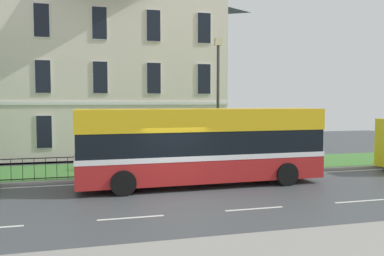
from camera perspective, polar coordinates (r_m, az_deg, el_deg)
The scene contains 6 objects.
ground_plane at distance 15.30m, azimuth -2.17°, elevation -9.47°, with size 60.00×56.00×0.18m.
georgian_townhouse at distance 28.19m, azimuth -13.24°, elevation 8.67°, with size 15.78×9.07×11.60m.
iron_verge_railing at distance 18.33m, azimuth -12.22°, elevation -5.31°, with size 15.18×0.04×0.97m.
single_decker_bus at distance 16.77m, azimuth 1.32°, elevation -2.42°, with size 10.31×2.79×3.19m.
street_lamp_post at distance 19.68m, azimuth 3.72°, elevation 4.77°, with size 0.36×0.24×6.46m.
litter_bin at distance 18.86m, azimuth -8.42°, elevation -4.91°, with size 0.55×0.55×1.06m.
Camera 1 is at (-3.20, -13.69, 3.48)m, focal length 37.44 mm.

